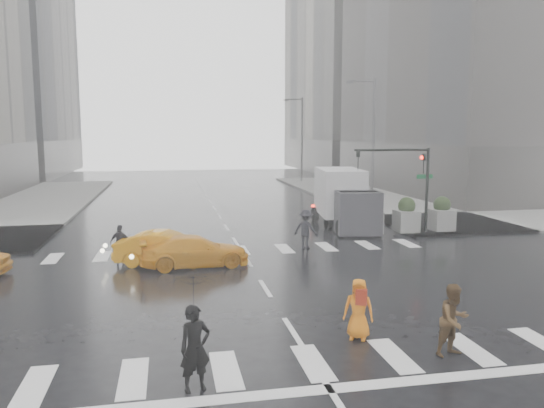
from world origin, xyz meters
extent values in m
plane|color=black|center=(0.00, 0.00, 0.00)|extent=(120.00, 120.00, 0.00)
cube|color=slate|center=(19.50, 17.50, 0.07)|extent=(35.00, 35.00, 0.15)
cube|color=#302E2B|center=(29.00, 27.00, 2.20)|extent=(26.05, 26.05, 4.40)
cube|color=gray|center=(29.00, 56.00, 18.00)|extent=(26.00, 26.00, 36.00)
cube|color=#302E2B|center=(29.00, 56.00, 2.20)|extent=(26.05, 26.05, 4.40)
cylinder|color=black|center=(10.00, 8.00, 2.25)|extent=(0.16, 0.16, 4.50)
cylinder|color=black|center=(8.00, 8.00, 4.40)|extent=(4.00, 0.12, 0.12)
imported|color=black|center=(9.75, 8.00, 3.70)|extent=(0.16, 0.20, 1.00)
imported|color=black|center=(6.20, 8.00, 3.90)|extent=(0.16, 0.20, 1.00)
sphere|color=#FF190C|center=(9.65, 8.00, 4.00)|extent=(0.20, 0.20, 0.20)
cube|color=#0D602D|center=(10.00, 8.30, 3.00)|extent=(0.90, 0.03, 0.22)
cylinder|color=#59595B|center=(11.00, 18.00, 4.50)|extent=(0.20, 0.20, 9.00)
cylinder|color=#59595B|center=(10.10, 18.00, 8.80)|extent=(1.80, 0.12, 0.12)
cube|color=#59595B|center=(9.20, 18.00, 8.70)|extent=(0.50, 0.22, 0.15)
cylinder|color=#59595B|center=(11.00, 38.00, 4.50)|extent=(0.20, 0.20, 9.00)
cylinder|color=#59595B|center=(10.10, 38.00, 8.80)|extent=(1.80, 0.12, 0.12)
cube|color=#59595B|center=(9.20, 38.00, 8.70)|extent=(0.50, 0.22, 0.15)
cube|color=slate|center=(7.00, 8.20, 0.70)|extent=(1.10, 1.10, 1.10)
sphere|color=black|center=(7.00, 8.20, 1.50)|extent=(0.90, 0.90, 0.90)
cube|color=slate|center=(9.00, 8.20, 0.70)|extent=(1.10, 1.10, 1.10)
sphere|color=black|center=(9.00, 8.20, 1.50)|extent=(0.90, 0.90, 0.90)
cube|color=slate|center=(11.00, 8.20, 0.70)|extent=(1.10, 1.10, 1.10)
sphere|color=black|center=(11.00, 8.20, 1.50)|extent=(0.90, 0.90, 0.90)
imported|color=black|center=(-2.71, -6.80, 0.90)|extent=(0.75, 0.61, 1.79)
imported|color=black|center=(-2.71, -6.80, 1.99)|extent=(1.21, 1.22, 0.88)
imported|color=#4C341B|center=(3.37, -6.25, 0.87)|extent=(0.99, 0.86, 1.74)
imported|color=orange|center=(1.54, -4.81, 0.78)|extent=(0.91, 0.79, 1.56)
cube|color=maroon|center=(1.54, -4.99, 1.15)|extent=(0.32, 0.27, 0.40)
imported|color=black|center=(-5.14, 5.00, 0.76)|extent=(1.01, 0.79, 1.51)
imported|color=black|center=(2.96, 5.84, 0.90)|extent=(1.30, 1.23, 1.79)
imported|color=orange|center=(-3.26, 3.99, 0.67)|extent=(4.30, 2.36, 1.34)
imported|color=orange|center=(-2.19, 3.50, 0.62)|extent=(3.89, 2.01, 1.24)
cube|color=silver|center=(6.41, 11.44, 1.95)|extent=(2.28, 4.38, 2.57)
cube|color=#2C2B30|center=(6.41, 8.39, 1.19)|extent=(2.19, 1.71, 2.19)
cube|color=black|center=(6.41, 8.39, 1.86)|extent=(1.90, 0.86, 0.86)
cylinder|color=black|center=(5.41, 8.20, 0.43)|extent=(0.27, 0.86, 0.86)
cylinder|color=black|center=(7.41, 8.20, 0.43)|extent=(0.27, 0.86, 0.86)
cylinder|color=black|center=(5.41, 10.30, 0.43)|extent=(0.27, 0.86, 0.86)
cylinder|color=black|center=(7.41, 10.30, 0.43)|extent=(0.27, 0.86, 0.86)
cylinder|color=black|center=(5.41, 12.96, 0.43)|extent=(0.27, 0.86, 0.86)
cylinder|color=black|center=(7.41, 12.96, 0.43)|extent=(0.27, 0.86, 0.86)
camera|label=1|loc=(-3.16, -17.19, 5.23)|focal=35.00mm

